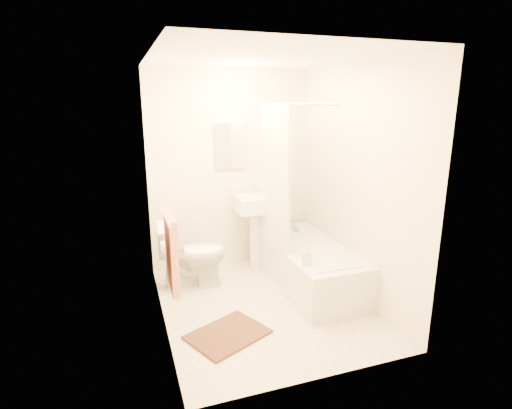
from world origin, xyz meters
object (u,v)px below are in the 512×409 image
object	(u,v)px
sink	(257,229)
soap_bottle	(307,255)
bathtub	(308,264)
toilet	(192,255)
bath_mat	(228,334)

from	to	relation	value
sink	soap_bottle	world-z (taller)	sink
bathtub	soap_bottle	world-z (taller)	soap_bottle
sink	bathtub	xyz separation A→B (m)	(0.39, -0.65, -0.27)
toilet	bath_mat	xyz separation A→B (m)	(0.11, -1.10, -0.36)
bath_mat	toilet	bearing A→B (deg)	95.59
bath_mat	soap_bottle	bearing A→B (deg)	15.47
sink	bath_mat	distance (m)	1.64
bath_mat	sink	bearing A→B (deg)	61.41
sink	bathtub	world-z (taller)	sink
toilet	soap_bottle	distance (m)	1.32
bathtub	soap_bottle	xyz separation A→B (m)	(-0.26, -0.48, 0.33)
toilet	sink	distance (m)	0.91
toilet	bathtub	bearing A→B (deg)	-103.52
toilet	bath_mat	bearing A→B (deg)	-170.82
bath_mat	soap_bottle	size ratio (longest dim) A/B	3.36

